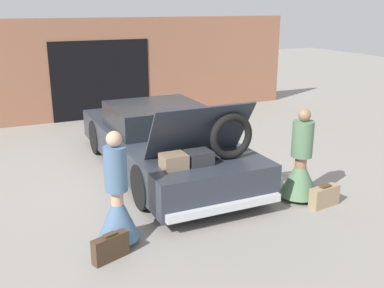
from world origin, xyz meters
name	(u,v)px	position (x,y,z in m)	size (l,w,h in m)	color
ground_plane	(163,169)	(0.00, 0.00, 0.00)	(40.00, 40.00, 0.00)	gray
garage_wall_back	(100,69)	(0.00, 4.77, 1.39)	(12.00, 0.14, 2.80)	#9E664C
car	(162,142)	(0.00, 0.01, 0.58)	(2.03, 5.18, 1.68)	#2D333D
person_left	(117,204)	(-1.57, -2.42, 0.57)	(0.57, 0.57, 1.59)	tan
person_right	(300,168)	(1.57, -2.27, 0.55)	(0.66, 0.66, 1.55)	#997051
suitcase_beside_left_person	(111,247)	(-1.79, -2.80, 0.17)	(0.52, 0.29, 0.37)	#473323
suitcase_beside_right_person	(324,196)	(1.77, -2.68, 0.17)	(0.55, 0.24, 0.36)	#9E8460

